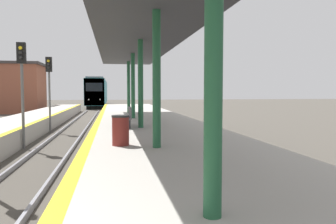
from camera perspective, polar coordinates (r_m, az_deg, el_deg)
train at (r=58.26m, az=-12.12°, el=3.33°), size 2.82×23.97×4.64m
signal_mid at (r=15.50m, az=-24.10°, el=5.88°), size 0.36×0.31×4.62m
signal_far at (r=21.33m, az=-19.99°, el=5.26°), size 0.36×0.31×4.62m
station_canopy at (r=14.88m, az=-4.84°, el=12.46°), size 3.93×26.66×4.13m
trash_bin at (r=9.96m, az=-8.26°, el=-3.15°), size 0.53×0.53×0.91m
bench at (r=14.99m, az=-7.12°, el=-0.77°), size 0.44×1.82×0.92m
station_building at (r=43.47m, az=-27.19°, el=3.78°), size 9.89×5.85×5.91m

